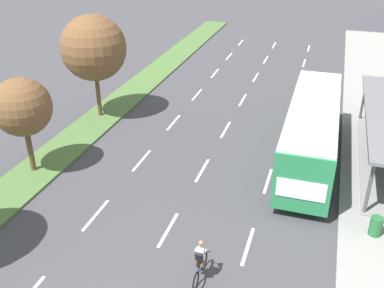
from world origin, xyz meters
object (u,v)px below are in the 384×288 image
bus (312,127)px  median_tree_second (22,107)px  trash_bin (376,226)px  cyclist (200,262)px  median_tree_third (93,48)px

bus → median_tree_second: (-13.72, -5.48, 1.61)m
median_tree_second → trash_bin: bearing=-0.9°
cyclist → median_tree_third: size_ratio=0.28×
trash_bin → cyclist: bearing=-144.5°
bus → cyclist: size_ratio=6.20×
bus → trash_bin: 6.74m
bus → trash_bin: bearing=-60.9°
cyclist → median_tree_third: (-10.65, 12.22, 3.87)m
bus → cyclist: bus is taller
cyclist → median_tree_second: size_ratio=0.36×
bus → trash_bin: bus is taller
cyclist → median_tree_second: 11.99m
cyclist → trash_bin: 7.76m
cyclist → median_tree_second: (-10.61, 4.76, 2.88)m
median_tree_second → median_tree_third: size_ratio=0.76×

